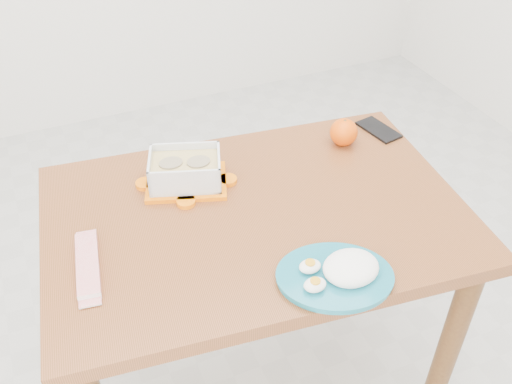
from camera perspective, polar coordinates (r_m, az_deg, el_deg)
name	(u,v)px	position (r m, az deg, el deg)	size (l,w,h in m)	color
ground	(274,336)	(2.11, 1.84, -14.16)	(3.50, 3.50, 0.00)	#B7B7B2
dining_table	(256,245)	(1.51, 0.00, -5.28)	(1.11, 0.81, 0.75)	brown
food_container	(185,171)	(1.50, -7.07, 2.13)	(0.25, 0.22, 0.09)	orange
orange_fruit	(344,132)	(1.67, 8.76, 5.93)	(0.08, 0.08, 0.08)	#F23304
rice_plate	(340,272)	(1.26, 8.40, -7.90)	(0.33, 0.33, 0.07)	#176E82
candy_bar	(88,265)	(1.33, -16.48, -7.01)	(0.20, 0.05, 0.02)	red
smartphone	(379,130)	(1.76, 12.16, 6.11)	(0.07, 0.14, 0.01)	black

